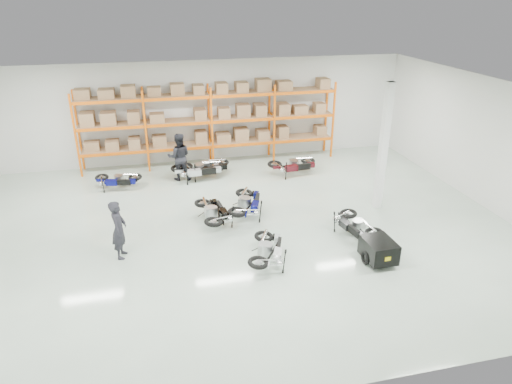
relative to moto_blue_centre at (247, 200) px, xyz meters
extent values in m
plane|color=#B7CCBA|center=(-0.47, -0.89, -0.57)|extent=(18.00, 18.00, 0.00)
plane|color=white|center=(-0.47, -0.89, 3.93)|extent=(18.00, 18.00, 0.00)
plane|color=silver|center=(-0.47, 6.11, 1.68)|extent=(18.00, 0.00, 18.00)
plane|color=silver|center=(-0.47, -7.89, 1.68)|extent=(18.00, 0.00, 18.00)
plane|color=silver|center=(8.53, -0.89, 1.68)|extent=(0.00, 14.00, 14.00)
cube|color=orange|center=(-6.07, 5.11, 1.18)|extent=(0.08, 0.08, 3.50)
cube|color=orange|center=(-6.07, 6.01, 1.18)|extent=(0.08, 0.08, 3.50)
cube|color=orange|center=(-3.27, 5.11, 1.18)|extent=(0.08, 0.08, 3.50)
cube|color=orange|center=(-3.27, 6.01, 1.18)|extent=(0.08, 0.08, 3.50)
cube|color=orange|center=(-0.47, 5.11, 1.18)|extent=(0.08, 0.08, 3.50)
cube|color=orange|center=(-0.47, 6.01, 1.18)|extent=(0.08, 0.08, 3.50)
cube|color=orange|center=(2.33, 5.11, 1.18)|extent=(0.08, 0.08, 3.50)
cube|color=orange|center=(2.33, 6.01, 1.18)|extent=(0.08, 0.08, 3.50)
cube|color=orange|center=(5.13, 5.11, 1.18)|extent=(0.08, 0.08, 3.50)
cube|color=orange|center=(5.13, 6.01, 1.18)|extent=(0.08, 0.08, 3.50)
cube|color=orange|center=(-4.67, 5.11, 0.33)|extent=(2.70, 0.08, 0.12)
cube|color=orange|center=(-4.67, 6.01, 0.33)|extent=(2.70, 0.08, 0.12)
cube|color=#A57955|center=(-4.67, 5.56, 0.40)|extent=(2.68, 0.88, 0.02)
cube|color=#A57955|center=(-4.67, 5.56, 0.63)|extent=(2.40, 0.70, 0.44)
cube|color=orange|center=(-1.87, 5.11, 0.33)|extent=(2.70, 0.08, 0.12)
cube|color=orange|center=(-1.87, 6.01, 0.33)|extent=(2.70, 0.08, 0.12)
cube|color=#A57955|center=(-1.87, 5.56, 0.40)|extent=(2.68, 0.88, 0.02)
cube|color=#A57955|center=(-1.87, 5.56, 0.63)|extent=(2.40, 0.70, 0.44)
cube|color=orange|center=(0.93, 5.11, 0.33)|extent=(2.70, 0.08, 0.12)
cube|color=orange|center=(0.93, 6.01, 0.33)|extent=(2.70, 0.08, 0.12)
cube|color=#A57955|center=(0.93, 5.56, 0.40)|extent=(2.68, 0.88, 0.02)
cube|color=#A57955|center=(0.93, 5.56, 0.63)|extent=(2.40, 0.70, 0.44)
cube|color=orange|center=(3.73, 5.11, 0.33)|extent=(2.70, 0.08, 0.12)
cube|color=orange|center=(3.73, 6.01, 0.33)|extent=(2.70, 0.08, 0.12)
cube|color=#A57955|center=(3.73, 5.56, 0.40)|extent=(2.68, 0.88, 0.02)
cube|color=#A57955|center=(3.73, 5.56, 0.63)|extent=(2.40, 0.70, 0.44)
cube|color=orange|center=(-4.67, 5.11, 1.43)|extent=(2.70, 0.08, 0.12)
cube|color=orange|center=(-4.67, 6.01, 1.43)|extent=(2.70, 0.08, 0.12)
cube|color=#A57955|center=(-4.67, 5.56, 1.50)|extent=(2.68, 0.88, 0.02)
cube|color=#A57955|center=(-4.67, 5.56, 1.73)|extent=(2.40, 0.70, 0.44)
cube|color=orange|center=(-1.87, 5.11, 1.43)|extent=(2.70, 0.08, 0.12)
cube|color=orange|center=(-1.87, 6.01, 1.43)|extent=(2.70, 0.08, 0.12)
cube|color=#A57955|center=(-1.87, 5.56, 1.50)|extent=(2.68, 0.88, 0.02)
cube|color=#A57955|center=(-1.87, 5.56, 1.73)|extent=(2.40, 0.70, 0.44)
cube|color=orange|center=(0.93, 5.11, 1.43)|extent=(2.70, 0.08, 0.12)
cube|color=orange|center=(0.93, 6.01, 1.43)|extent=(2.70, 0.08, 0.12)
cube|color=#A57955|center=(0.93, 5.56, 1.50)|extent=(2.68, 0.88, 0.02)
cube|color=#A57955|center=(0.93, 5.56, 1.73)|extent=(2.40, 0.70, 0.44)
cube|color=orange|center=(3.73, 5.11, 1.43)|extent=(2.70, 0.08, 0.12)
cube|color=orange|center=(3.73, 6.01, 1.43)|extent=(2.70, 0.08, 0.12)
cube|color=#A57955|center=(3.73, 5.56, 1.50)|extent=(2.68, 0.88, 0.02)
cube|color=#A57955|center=(3.73, 5.56, 1.73)|extent=(2.40, 0.70, 0.44)
cube|color=orange|center=(-4.67, 5.11, 2.53)|extent=(2.70, 0.08, 0.12)
cube|color=orange|center=(-4.67, 6.01, 2.53)|extent=(2.70, 0.08, 0.12)
cube|color=#A57955|center=(-4.67, 5.56, 2.60)|extent=(2.68, 0.88, 0.02)
cube|color=#A57955|center=(-4.67, 5.56, 2.83)|extent=(2.40, 0.70, 0.44)
cube|color=orange|center=(-1.87, 5.11, 2.53)|extent=(2.70, 0.08, 0.12)
cube|color=orange|center=(-1.87, 6.01, 2.53)|extent=(2.70, 0.08, 0.12)
cube|color=#A57955|center=(-1.87, 5.56, 2.60)|extent=(2.68, 0.88, 0.02)
cube|color=#A57955|center=(-1.87, 5.56, 2.83)|extent=(2.40, 0.70, 0.44)
cube|color=orange|center=(0.93, 5.11, 2.53)|extent=(2.70, 0.08, 0.12)
cube|color=orange|center=(0.93, 6.01, 2.53)|extent=(2.70, 0.08, 0.12)
cube|color=#A57955|center=(0.93, 5.56, 2.60)|extent=(2.68, 0.88, 0.02)
cube|color=#A57955|center=(0.93, 5.56, 2.83)|extent=(2.40, 0.70, 0.44)
cube|color=orange|center=(3.73, 5.11, 2.53)|extent=(2.70, 0.08, 0.12)
cube|color=orange|center=(3.73, 6.01, 2.53)|extent=(2.70, 0.08, 0.12)
cube|color=#A57955|center=(3.73, 5.56, 2.60)|extent=(2.68, 0.88, 0.02)
cube|color=#A57955|center=(3.73, 5.56, 2.83)|extent=(2.40, 0.70, 0.44)
cube|color=white|center=(4.73, -0.39, 1.68)|extent=(0.25, 0.25, 4.50)
cube|color=black|center=(3.02, -3.85, -0.15)|extent=(0.83, 1.04, 0.59)
cube|color=yellow|center=(3.02, -4.36, -0.15)|extent=(0.17, 0.03, 0.12)
torus|color=black|center=(2.61, -3.85, -0.36)|extent=(0.09, 0.41, 0.41)
torus|color=black|center=(3.42, -3.85, -0.36)|extent=(0.09, 0.41, 0.41)
cylinder|color=black|center=(3.02, -3.15, -0.09)|extent=(0.07, 0.96, 0.04)
imported|color=#222129|center=(-4.19, -1.82, 0.32)|extent=(0.53, 0.71, 1.79)
imported|color=black|center=(-2.03, 3.86, 0.41)|extent=(1.01, 0.82, 1.97)
camera|label=1|loc=(-2.95, -14.01, 6.64)|focal=32.00mm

